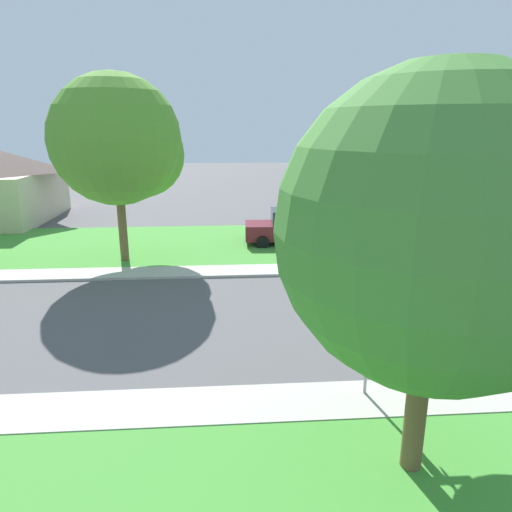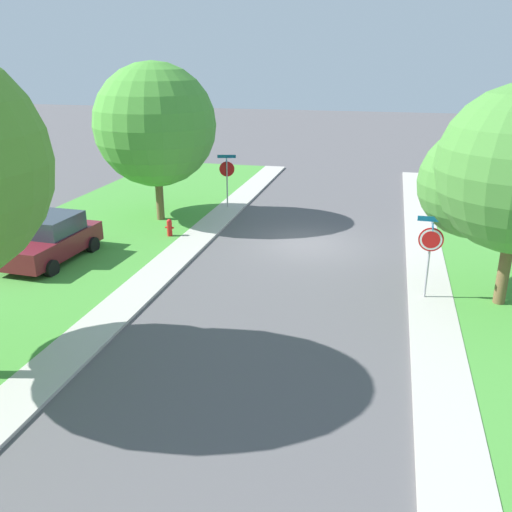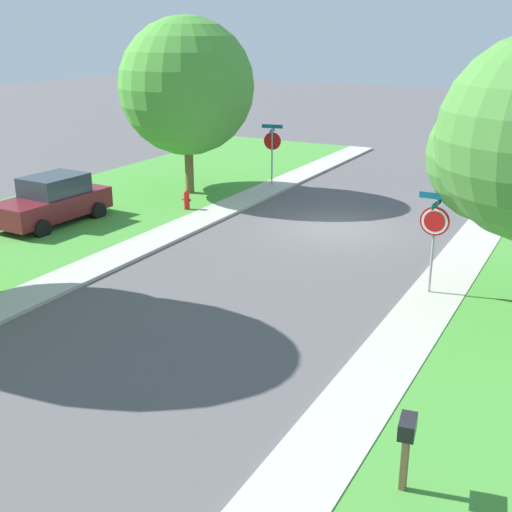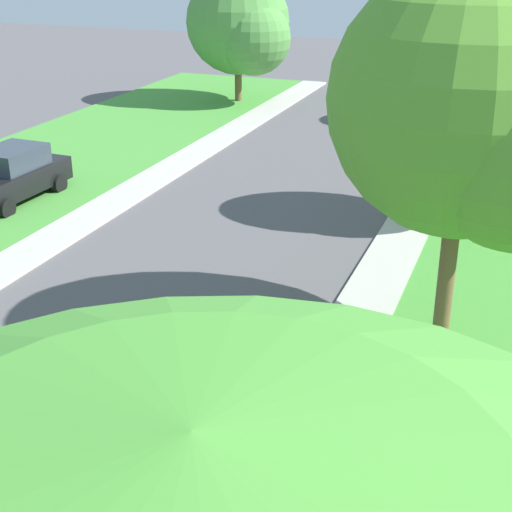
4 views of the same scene
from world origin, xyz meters
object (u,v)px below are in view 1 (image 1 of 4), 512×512
Objects in this scene: stop_sign_far_corner at (369,318)px; tree_corner_large at (432,159)px; fire_hydrant at (384,251)px; tree_across_right at (123,144)px; tree_across_left at (438,236)px; car_maroon_driveway_right at (290,227)px.

stop_sign_far_corner is 0.38× the size of tree_corner_large.
stop_sign_far_corner is 3.34× the size of fire_hydrant.
tree_across_right is 15.31m from tree_across_left.
stop_sign_far_corner is 0.63× the size of car_maroon_driveway_right.
tree_across_left reaches higher than stop_sign_far_corner.
stop_sign_far_corner reaches higher than fire_hydrant.
stop_sign_far_corner is at bearing -147.88° from tree_across_right.
tree_across_right reaches higher than tree_corner_large.
tree_across_left is at bearing -150.71° from tree_across_right.
tree_across_right reaches higher than stop_sign_far_corner.
tree_across_left reaches higher than car_maroon_driveway_right.
car_maroon_driveway_right is at bearing 76.83° from tree_corner_large.
stop_sign_far_corner is 0.35× the size of tree_across_right.
car_maroon_driveway_right is 0.61× the size of tree_corner_large.
stop_sign_far_corner is at bearing 10.01° from tree_across_left.
stop_sign_far_corner reaches higher than car_maroon_driveway_right.
tree_across_right is at bearing 106.69° from car_maroon_driveway_right.
tree_across_right is 12.11m from fire_hydrant.
stop_sign_far_corner is 0.41× the size of tree_across_left.
stop_sign_far_corner is 11.24m from fire_hydrant.
tree_across_left is 8.12× the size of fire_hydrant.
tree_corner_large is 1.07× the size of tree_across_left.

